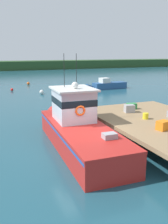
% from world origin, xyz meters
% --- Properties ---
extents(ground_plane, '(200.00, 200.00, 0.00)m').
position_xyz_m(ground_plane, '(0.00, 0.00, 0.00)').
color(ground_plane, '#1E4C5B').
extents(dock, '(6.00, 9.00, 1.20)m').
position_xyz_m(dock, '(4.80, 0.00, 1.07)').
color(dock, '#4C3D2D').
rests_on(dock, ground).
extents(main_fishing_boat, '(2.85, 9.86, 4.80)m').
position_xyz_m(main_fishing_boat, '(0.22, 1.04, 1.01)').
color(main_fishing_boat, red).
rests_on(main_fishing_boat, ground).
extents(crate_stack_near_edge, '(0.67, 0.54, 0.48)m').
position_xyz_m(crate_stack_near_edge, '(4.11, 2.09, 1.44)').
color(crate_stack_near_edge, '#9E9EA3').
rests_on(crate_stack_near_edge, dock).
extents(crate_single_far, '(0.68, 0.56, 0.45)m').
position_xyz_m(crate_single_far, '(3.67, -1.59, 1.43)').
color(crate_single_far, orange).
rests_on(crate_single_far, dock).
extents(crate_stack_mid_dock, '(0.67, 0.55, 0.38)m').
position_xyz_m(crate_stack_mid_dock, '(4.77, 2.84, 1.39)').
color(crate_stack_mid_dock, '#2D8442').
rests_on(crate_stack_mid_dock, dock).
extents(bait_bucket, '(0.32, 0.32, 0.34)m').
position_xyz_m(bait_bucket, '(4.10, 0.40, 1.37)').
color(bait_bucket, yellow).
rests_on(bait_bucket, dock).
extents(moored_boat_near_channel, '(5.89, 1.73, 1.49)m').
position_xyz_m(moored_boat_near_channel, '(11.34, 18.95, 0.51)').
color(moored_boat_near_channel, '#285184').
rests_on(moored_boat_near_channel, ground).
extents(mooring_buoy_inshore, '(0.44, 0.44, 0.44)m').
position_xyz_m(mooring_buoy_inshore, '(2.16, 27.19, 0.22)').
color(mooring_buoy_inshore, '#EA5B19').
rests_on(mooring_buoy_inshore, ground).
extents(mooring_buoy_channel_marker, '(0.51, 0.51, 0.51)m').
position_xyz_m(mooring_buoy_channel_marker, '(2.12, 17.93, 0.26)').
color(mooring_buoy_channel_marker, silver).
rests_on(mooring_buoy_channel_marker, ground).
extents(mooring_buoy_outer, '(0.37, 0.37, 0.37)m').
position_xyz_m(mooring_buoy_outer, '(-0.87, 21.82, 0.18)').
color(mooring_buoy_outer, red).
rests_on(mooring_buoy_outer, ground).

